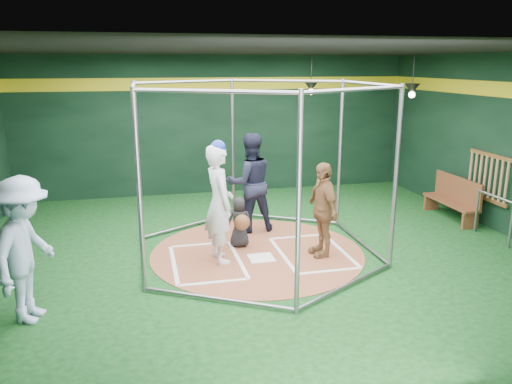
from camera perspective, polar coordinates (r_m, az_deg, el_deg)
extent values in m
cube|color=#0C3410|center=(9.02, 0.15, -7.00)|extent=(10.00, 9.00, 0.02)
cube|color=black|center=(8.39, 0.16, 15.90)|extent=(10.00, 9.00, 0.02)
cube|color=black|center=(12.90, -4.50, 7.58)|extent=(10.00, 0.10, 3.50)
cube|color=black|center=(4.42, 13.81, -6.40)|extent=(10.00, 0.10, 3.50)
cube|color=black|center=(10.82, 26.96, 4.72)|extent=(0.10, 9.00, 3.50)
cube|color=gold|center=(12.79, -4.57, 12.24)|extent=(10.00, 0.01, 0.30)
cylinder|color=#975337|center=(9.01, 0.15, -6.90)|extent=(3.80, 3.80, 0.01)
cube|color=white|center=(8.74, 0.60, -7.53)|extent=(0.43, 0.43, 0.01)
cube|color=white|center=(9.41, -6.37, -5.98)|extent=(1.10, 0.07, 0.01)
cube|color=white|center=(7.85, -4.84, -10.24)|extent=(1.10, 0.07, 0.01)
cube|color=white|center=(8.58, -9.36, -8.17)|extent=(0.07, 1.70, 0.01)
cube|color=white|center=(8.70, -2.06, -7.64)|extent=(0.07, 1.70, 0.01)
cube|color=white|center=(9.79, 4.77, -5.11)|extent=(1.10, 0.07, 0.01)
cube|color=white|center=(8.31, 8.40, -8.91)|extent=(1.10, 0.07, 0.01)
cube|color=white|center=(8.88, 3.05, -7.19)|extent=(0.07, 1.70, 0.01)
cube|color=white|center=(9.23, 9.67, -6.52)|extent=(0.07, 1.70, 0.01)
cylinder|color=gray|center=(10.27, 9.56, 4.23)|extent=(0.07, 0.07, 3.00)
cylinder|color=gray|center=(10.79, -2.67, 4.91)|extent=(0.07, 0.07, 3.00)
cylinder|color=gray|center=(9.49, -13.30, 3.20)|extent=(0.07, 0.07, 3.00)
cylinder|color=gray|center=(7.24, -13.21, -0.25)|extent=(0.07, 0.07, 3.00)
cylinder|color=gray|center=(6.43, 4.89, -1.77)|extent=(0.07, 0.07, 3.00)
cylinder|color=gray|center=(8.24, 15.67, 1.36)|extent=(0.07, 0.07, 3.00)
cylinder|color=gray|center=(10.32, 3.41, 12.56)|extent=(2.02, 1.20, 0.06)
cylinder|color=gray|center=(10.81, 3.18, -2.98)|extent=(2.02, 1.20, 0.06)
cylinder|color=gray|center=(9.94, -7.94, 12.38)|extent=(2.02, 1.20, 0.06)
cylinder|color=gray|center=(10.45, -7.38, -3.71)|extent=(2.02, 1.20, 0.06)
cylinder|color=gray|center=(8.17, -13.86, 11.67)|extent=(0.06, 2.30, 0.06)
cylinder|color=gray|center=(8.79, -12.71, -7.55)|extent=(0.06, 2.30, 0.06)
cylinder|color=gray|center=(6.52, -4.97, 11.41)|extent=(2.02, 1.20, 0.06)
cylinder|color=gray|center=(7.27, -4.46, -12.05)|extent=(2.02, 1.20, 0.06)
cylinder|color=gray|center=(7.08, 11.51, 11.42)|extent=(2.02, 1.20, 0.06)
cylinder|color=gray|center=(7.78, 10.43, -10.40)|extent=(2.02, 1.20, 0.06)
cylinder|color=gray|center=(9.07, 12.78, 11.97)|extent=(0.06, 2.30, 0.06)
cylinder|color=gray|center=(9.62, 11.82, -5.53)|extent=(0.06, 2.30, 0.06)
cube|color=brown|center=(11.13, 25.28, 3.83)|extent=(0.05, 1.25, 0.08)
cube|color=brown|center=(11.31, 24.79, -0.65)|extent=(0.05, 1.25, 0.08)
cylinder|color=#A57E57|center=(10.78, 26.72, 0.91)|extent=(0.06, 0.06, 0.85)
cylinder|color=#A57E57|center=(10.90, 26.20, 1.10)|extent=(0.06, 0.06, 0.85)
cylinder|color=#A57E57|center=(11.02, 25.69, 1.29)|extent=(0.06, 0.06, 0.85)
cylinder|color=#A57E57|center=(11.14, 25.20, 1.48)|extent=(0.06, 0.06, 0.85)
cylinder|color=#A57E57|center=(11.26, 24.71, 1.66)|extent=(0.06, 0.06, 0.85)
cylinder|color=#A57E57|center=(11.38, 24.23, 1.83)|extent=(0.06, 0.06, 0.85)
cylinder|color=#A57E57|center=(11.50, 23.77, 2.00)|extent=(0.06, 0.06, 0.85)
cylinder|color=#A57E57|center=(11.62, 23.31, 2.17)|extent=(0.06, 0.06, 0.85)
cone|color=black|center=(12.48, 6.32, 11.92)|extent=(0.34, 0.34, 0.22)
sphere|color=#FFD899|center=(12.49, 6.30, 11.32)|extent=(0.14, 0.14, 0.14)
cylinder|color=black|center=(12.47, 6.36, 13.52)|extent=(0.02, 0.02, 0.70)
cone|color=black|center=(11.78, 17.43, 11.21)|extent=(0.34, 0.34, 0.22)
sphere|color=#FFD899|center=(11.79, 17.38, 10.58)|extent=(0.14, 0.14, 0.14)
cylinder|color=black|center=(11.77, 17.56, 12.90)|extent=(0.02, 0.02, 0.70)
imported|color=silver|center=(8.36, -4.24, -1.35)|extent=(0.58, 0.80, 2.01)
sphere|color=#152896|center=(8.15, -4.37, 5.05)|extent=(0.26, 0.26, 0.26)
imported|color=#B4814D|center=(8.72, 7.60, -1.98)|extent=(0.48, 1.00, 1.66)
imported|color=black|center=(9.15, -1.91, -3.44)|extent=(0.50, 0.37, 0.93)
sphere|color=brown|center=(8.90, -1.60, -3.48)|extent=(0.28, 0.28, 0.28)
imported|color=black|center=(9.88, -0.69, 1.07)|extent=(1.01, 0.82, 1.97)
imported|color=#A6BFDB|center=(7.09, -24.88, -6.05)|extent=(1.03, 1.40, 1.94)
cube|color=brown|center=(11.61, 21.32, -1.10)|extent=(0.37, 1.59, 0.05)
cube|color=brown|center=(11.63, 22.07, 0.33)|extent=(0.05, 1.59, 0.53)
cube|color=brown|center=(11.12, 23.26, -3.01)|extent=(0.35, 0.07, 0.35)
cube|color=brown|center=(12.23, 19.40, -1.12)|extent=(0.35, 0.07, 0.35)
cylinder|color=gray|center=(10.20, 27.13, -3.43)|extent=(0.05, 0.05, 0.87)
cylinder|color=gray|center=(10.92, 23.91, -1.96)|extent=(0.05, 0.05, 0.87)
cylinder|color=gray|center=(10.45, 25.71, -0.48)|extent=(0.05, 0.97, 0.05)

